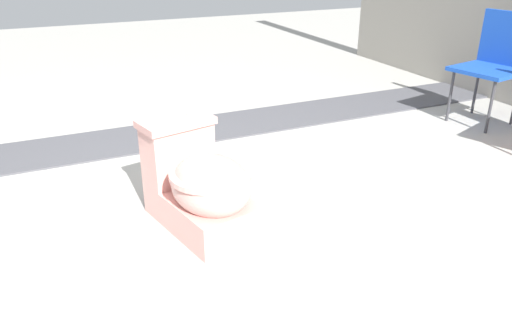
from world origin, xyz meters
name	(u,v)px	position (x,y,z in m)	size (l,w,h in m)	color
ground_plane	(228,209)	(0.00, 0.00, 0.00)	(14.00, 14.00, 0.00)	#A8A59E
gravel_strip	(230,125)	(-1.22, 0.50, 0.01)	(0.56, 8.00, 0.01)	#4C4C51
toilet	(201,185)	(0.09, -0.17, 0.22)	(0.70, 0.50, 0.52)	#E09E93
folding_chair_left	(498,56)	(-0.49, 2.41, 0.51)	(0.51, 0.51, 0.83)	#1947B2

